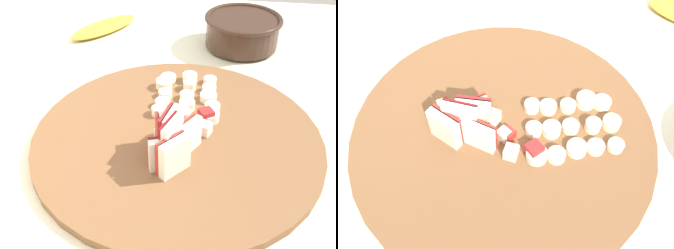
# 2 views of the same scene
# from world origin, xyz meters

# --- Properties ---
(cutting_board) EXTENTS (0.43, 0.43, 0.01)m
(cutting_board) POSITION_xyz_m (0.00, 0.04, 0.94)
(cutting_board) COLOR brown
(cutting_board) RESTS_ON tiled_countertop
(apple_wedge_fan) EXTENTS (0.09, 0.07, 0.07)m
(apple_wedge_fan) POSITION_xyz_m (-0.05, 0.04, 0.98)
(apple_wedge_fan) COLOR maroon
(apple_wedge_fan) RESTS_ON cutting_board
(apple_dice_pile) EXTENTS (0.10, 0.09, 0.02)m
(apple_dice_pile) POSITION_xyz_m (-0.01, 0.03, 0.96)
(apple_dice_pile) COLOR #B22D23
(apple_dice_pile) RESTS_ON cutting_board
(banana_slice_rows) EXTENTS (0.14, 0.11, 0.02)m
(banana_slice_rows) POSITION_xyz_m (0.10, 0.04, 0.95)
(banana_slice_rows) COLOR #F4EAC6
(banana_slice_rows) RESTS_ON cutting_board
(ceramic_bowl) EXTENTS (0.16, 0.16, 0.07)m
(ceramic_bowl) POSITION_xyz_m (0.33, -0.06, 0.97)
(ceramic_bowl) COLOR #382319
(ceramic_bowl) RESTS_ON tiled_countertop
(banana_peel) EXTENTS (0.18, 0.16, 0.02)m
(banana_peel) POSITION_xyz_m (0.37, 0.25, 0.94)
(banana_peel) COLOR gold
(banana_peel) RESTS_ON tiled_countertop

